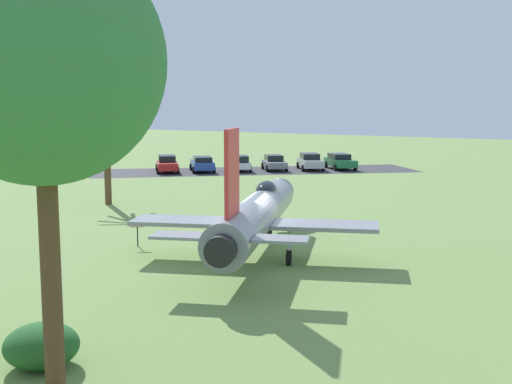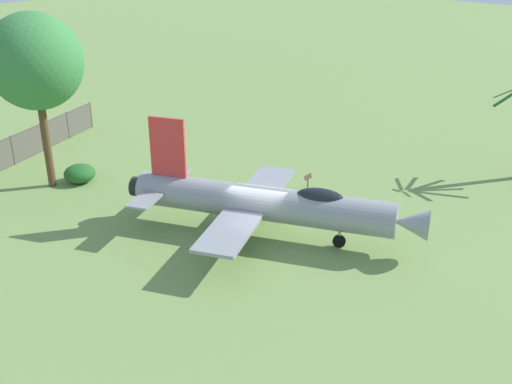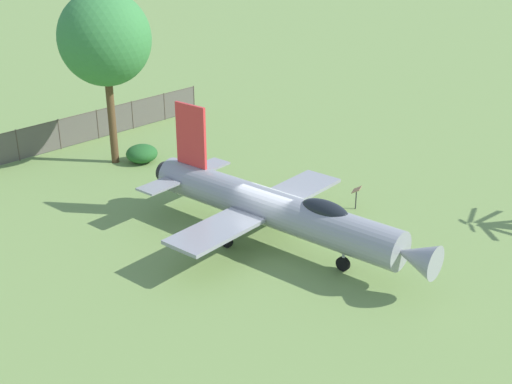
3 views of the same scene
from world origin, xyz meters
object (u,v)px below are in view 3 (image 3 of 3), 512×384
Objects in this scene: display_jet at (278,209)px; info_plaque at (356,193)px; shade_tree at (105,39)px; shrub_near_fence at (142,154)px.

display_jet reaches higher than info_plaque.
shade_tree is 6.74m from shrub_near_fence.
display_jet is 14.75m from shade_tree.
shrub_near_fence is 1.59× the size of info_plaque.
shade_tree reaches higher than info_plaque.
shade_tree is at bearing 152.44° from shrub_near_fence.
info_plaque is (5.24, 1.68, -0.90)m from display_jet.
shade_tree reaches higher than display_jet.
display_jet is at bearing -80.22° from shrub_near_fence.
info_plaque is (8.79, -11.61, -6.22)m from shade_tree.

